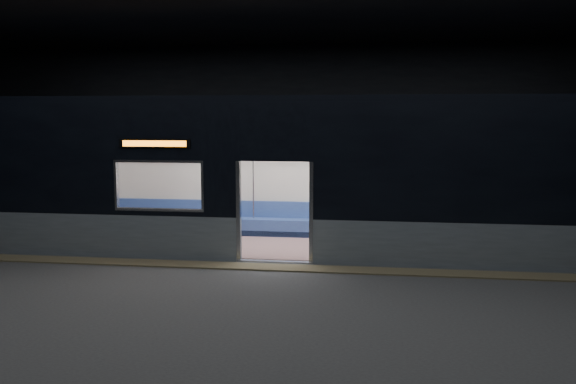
# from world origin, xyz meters

# --- Properties ---
(station_floor) EXTENTS (24.00, 14.00, 0.01)m
(station_floor) POSITION_xyz_m (0.00, 0.00, -0.01)
(station_floor) COLOR #47494C
(station_floor) RESTS_ON ground
(station_envelope) EXTENTS (24.00, 14.00, 5.00)m
(station_envelope) POSITION_xyz_m (0.00, 0.00, 3.66)
(station_envelope) COLOR black
(station_envelope) RESTS_ON station_floor
(tactile_strip) EXTENTS (22.80, 0.50, 0.03)m
(tactile_strip) POSITION_xyz_m (0.00, 0.55, 0.01)
(tactile_strip) COLOR #8C7F59
(tactile_strip) RESTS_ON station_floor
(metro_car) EXTENTS (18.00, 3.04, 3.35)m
(metro_car) POSITION_xyz_m (-0.00, 2.54, 1.85)
(metro_car) COLOR #919EAD
(metro_car) RESTS_ON station_floor
(passenger) EXTENTS (0.44, 0.74, 1.42)m
(passenger) POSITION_xyz_m (2.11, 3.55, 0.82)
(passenger) COLOR black
(passenger) RESTS_ON metro_car
(handbag) EXTENTS (0.38, 0.36, 0.15)m
(handbag) POSITION_xyz_m (2.11, 3.31, 0.69)
(handbag) COLOR black
(handbag) RESTS_ON passenger
(transit_map) EXTENTS (1.06, 0.03, 0.69)m
(transit_map) POSITION_xyz_m (2.53, 3.85, 1.49)
(transit_map) COLOR white
(transit_map) RESTS_ON metro_car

